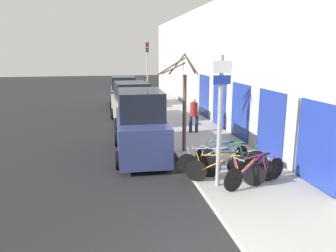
% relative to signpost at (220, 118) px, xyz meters
% --- Properties ---
extents(ground_plane, '(80.00, 80.00, 0.00)m').
position_rel_signpost_xyz_m(ground_plane, '(-1.52, 7.73, -2.11)').
color(ground_plane, black).
extents(sidewalk_curb, '(3.20, 32.00, 0.15)m').
position_rel_signpost_xyz_m(sidewalk_curb, '(1.08, 10.53, -2.03)').
color(sidewalk_curb, '#9E9B93').
rests_on(sidewalk_curb, ground).
extents(building_facade, '(0.23, 32.00, 6.50)m').
position_rel_signpost_xyz_m(building_facade, '(2.83, 10.44, 1.11)').
color(building_facade, '#B2B7C1').
rests_on(building_facade, ground).
extents(signpost, '(0.53, 0.14, 3.66)m').
position_rel_signpost_xyz_m(signpost, '(0.00, 0.00, 0.00)').
color(signpost, '#939399').
rests_on(signpost, sidewalk_curb).
extents(bicycle_0, '(2.20, 0.88, 0.91)m').
position_rel_signpost_xyz_m(bicycle_0, '(1.07, -0.16, -1.57)').
color(bicycle_0, black).
rests_on(bicycle_0, sidewalk_curb).
extents(bicycle_1, '(2.11, 0.94, 0.89)m').
position_rel_signpost_xyz_m(bicycle_1, '(0.24, 0.10, -1.58)').
color(bicycle_1, black).
rests_on(bicycle_1, sidewalk_curb).
extents(bicycle_2, '(2.11, 0.89, 0.87)m').
position_rel_signpost_xyz_m(bicycle_2, '(0.75, 0.35, -1.58)').
color(bicycle_2, black).
rests_on(bicycle_2, sidewalk_curb).
extents(bicycle_3, '(2.08, 0.78, 0.89)m').
position_rel_signpost_xyz_m(bicycle_3, '(0.11, 0.84, -1.58)').
color(bicycle_3, black).
rests_on(bicycle_3, sidewalk_curb).
extents(bicycle_4, '(2.24, 1.12, 0.95)m').
position_rel_signpost_xyz_m(bicycle_4, '(0.52, 1.07, -1.56)').
color(bicycle_4, black).
rests_on(bicycle_4, sidewalk_curb).
extents(bicycle_5, '(2.12, 1.00, 0.92)m').
position_rel_signpost_xyz_m(bicycle_5, '(0.88, 1.25, -1.57)').
color(bicycle_5, black).
rests_on(bicycle_5, sidewalk_curb).
extents(parked_car_0, '(2.04, 4.59, 2.52)m').
position_rel_signpost_xyz_m(parked_car_0, '(-1.79, 3.65, -0.98)').
color(parked_car_0, navy).
rests_on(parked_car_0, ground).
extents(parked_car_1, '(2.28, 4.75, 2.29)m').
position_rel_signpost_xyz_m(parked_car_1, '(-1.63, 9.49, -1.07)').
color(parked_car_1, gray).
rests_on(parked_car_1, ground).
extents(parked_car_2, '(2.12, 4.70, 2.19)m').
position_rel_signpost_xyz_m(parked_car_2, '(-1.69, 15.36, -1.11)').
color(parked_car_2, '#51565B').
rests_on(parked_car_2, ground).
extents(pedestrian_near, '(0.42, 0.36, 1.63)m').
position_rel_signpost_xyz_m(pedestrian_near, '(1.02, 6.28, -1.02)').
color(pedestrian_near, '#1E2338').
rests_on(pedestrian_near, sidewalk_curb).
extents(street_tree, '(1.74, 0.99, 3.69)m').
position_rel_signpost_xyz_m(street_tree, '(-0.17, 3.49, -0.10)').
color(street_tree, brown).
rests_on(street_tree, sidewalk_curb).
extents(traffic_light, '(0.20, 0.30, 4.50)m').
position_rel_signpost_xyz_m(traffic_light, '(-0.01, 15.01, 0.92)').
color(traffic_light, '#939399').
rests_on(traffic_light, sidewalk_curb).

